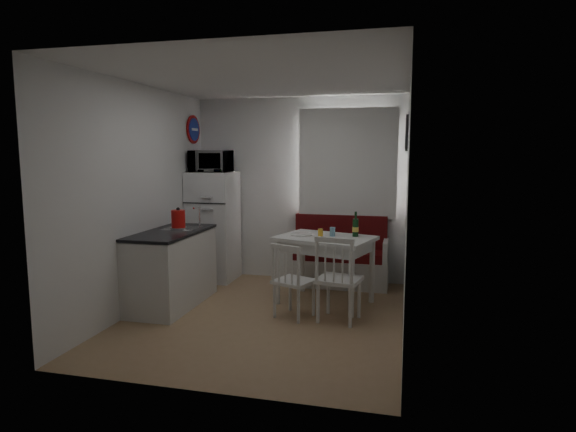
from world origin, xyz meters
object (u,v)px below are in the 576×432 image
bench (339,262)px  fridge (213,226)px  kitchen_counter (172,268)px  chair_left (292,273)px  kettle (178,219)px  chair_right (338,270)px  wine_bottle (356,224)px  microwave (211,161)px  dining_table (325,244)px

bench → fridge: size_ratio=0.87×
kitchen_counter → bench: kitchen_counter is taller
chair_left → kettle: kettle is taller
kitchen_counter → bench: size_ratio=0.98×
chair_right → kitchen_counter: bearing=-174.8°
wine_bottle → microwave: bearing=164.2°
chair_left → bench: bearing=100.1°
dining_table → kettle: size_ratio=4.84×
fridge → kettle: bearing=-88.5°
kettle → wine_bottle: size_ratio=0.87×
bench → dining_table: bench is taller
chair_right → wine_bottle: bearing=92.5°
chair_left → wine_bottle: wine_bottle is taller
microwave → kettle: size_ratio=2.09×
kettle → microwave: bearing=91.6°
fridge → dining_table: bearing=-23.1°
chair_left → fridge: bearing=158.4°
microwave → wine_bottle: bearing=-15.8°
bench → chair_right: size_ratio=2.63×
dining_table → kettle: kettle is taller
bench → wine_bottle: (0.29, -0.76, 0.65)m
kettle → fridge: bearing=91.5°
dining_table → kettle: bearing=-150.1°
chair_right → bench: bearing=107.2°
chair_left → chair_right: 0.50m
bench → microwave: size_ratio=2.45×
bench → chair_right: 1.56m
bench → chair_left: (-0.31, -1.51, 0.20)m
kitchen_counter → wine_bottle: bearing=15.8°
chair_left → chair_right: bearing=20.3°
kitchen_counter → dining_table: (1.76, 0.50, 0.27)m
chair_left → fridge: size_ratio=0.32×
wine_bottle → kitchen_counter: bearing=-164.2°
chair_left → microwave: size_ratio=0.92×
kitchen_counter → microwave: microwave is taller
wine_bottle → chair_right: bearing=-97.4°
kitchen_counter → fridge: fridge is taller
kitchen_counter → chair_right: bearing=-4.8°
chair_right → microwave: size_ratio=0.93×
microwave → dining_table: bearing=-21.7°
dining_table → microwave: microwave is taller
wine_bottle → kettle: bearing=-166.3°
chair_right → kettle: size_ratio=1.95×
kitchen_counter → dining_table: 1.85m
microwave → kitchen_counter: bearing=-90.9°
dining_table → wine_bottle: size_ratio=4.22×
kitchen_counter → chair_left: (1.51, -0.16, 0.06)m
chair_left → chair_right: (0.50, -0.01, 0.07)m
kitchen_counter → wine_bottle: kitchen_counter is taller
fridge → chair_left: bearing=-43.1°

